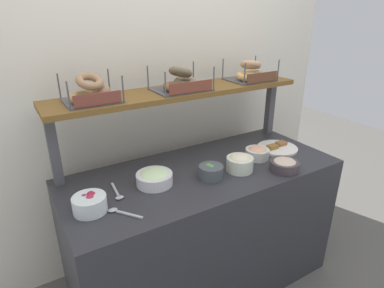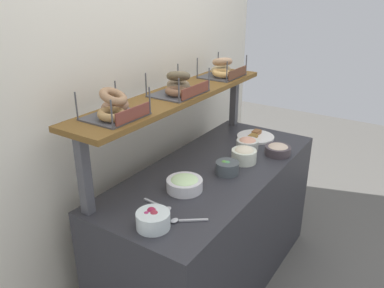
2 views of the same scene
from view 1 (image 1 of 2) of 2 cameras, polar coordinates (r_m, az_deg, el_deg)
name	(u,v)px [view 1 (image 1 of 2)]	position (r m, az deg, el deg)	size (l,w,h in m)	color
ground_plane	(202,279)	(2.42, 1.81, -22.82)	(8.00, 8.00, 0.00)	#595651
back_wall	(161,93)	(2.23, -5.58, 9.05)	(2.84, 0.06, 2.40)	silver
deli_counter	(203,229)	(2.13, 1.95, -14.81)	(1.64, 0.70, 0.85)	#2D2D33
shelf_riser_left	(54,150)	(1.82, -23.32, -1.01)	(0.05, 0.05, 0.40)	#4C4C51
shelf_riser_right	(270,107)	(2.48, 13.63, 6.31)	(0.05, 0.05, 0.40)	#4C4C51
upper_shelf	(181,92)	(1.98, -2.04, 9.27)	(1.60, 0.32, 0.03)	brown
bowl_potato_salad	(240,162)	(1.90, 8.47, -3.25)	(0.16, 0.16, 0.10)	silver
bowl_scallion_spread	(155,178)	(1.75, -6.64, -5.97)	(0.20, 0.20, 0.08)	white
bowl_veggie_mix	(211,171)	(1.81, 3.36, -4.88)	(0.14, 0.14, 0.08)	#4A5255
bowl_lox_spread	(257,153)	(2.07, 11.48, -1.50)	(0.15, 0.15, 0.08)	silver
bowl_beet_salad	(90,203)	(1.59, -17.67, -9.99)	(0.16, 0.16, 0.09)	white
bowl_tuna_salad	(284,165)	(1.96, 16.06, -3.54)	(0.17, 0.17, 0.07)	#3F363B
serving_plate_white	(277,148)	(2.26, 14.80, -0.61)	(0.27, 0.27, 0.04)	white
serving_spoon_near_plate	(120,212)	(1.56, -12.62, -11.67)	(0.12, 0.15, 0.01)	#B7B7BC
serving_spoon_by_edge	(118,194)	(1.70, -13.06, -8.60)	(0.04, 0.18, 0.01)	#B7B7BC
bagel_basket_everything	(91,92)	(1.76, -17.49, 8.72)	(0.28, 0.24, 0.15)	#4C4C51
bagel_basket_poppy	(181,82)	(1.94, -2.03, 10.89)	(0.33, 0.26, 0.15)	#4C4C51
bagel_basket_plain	(250,73)	(2.25, 10.26, 12.24)	(0.30, 0.26, 0.15)	#4C4C51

